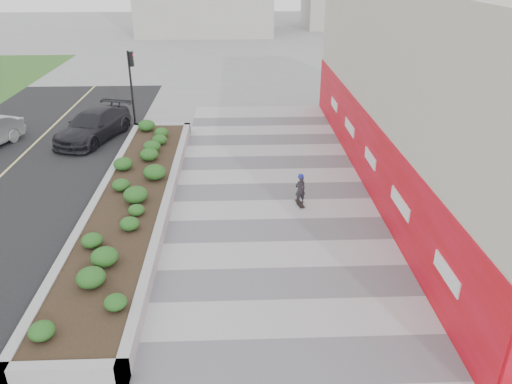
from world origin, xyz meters
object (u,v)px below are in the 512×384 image
skateboarder (300,189)px  traffic_signal_near (132,77)px  car_dark (93,125)px  planter (133,198)px

skateboarder → traffic_signal_near: bearing=117.5°
traffic_signal_near → car_dark: traffic_signal_near is taller
planter → skateboarder: skateboarder is taller
traffic_signal_near → skateboarder: 13.55m
traffic_signal_near → car_dark: (-1.77, -2.46, -1.99)m
car_dark → skateboarder: bearing=-21.1°
planter → skateboarder: 6.51m
planter → traffic_signal_near: 10.90m
traffic_signal_near → planter: bearing=-80.7°
skateboarder → car_dark: 12.87m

